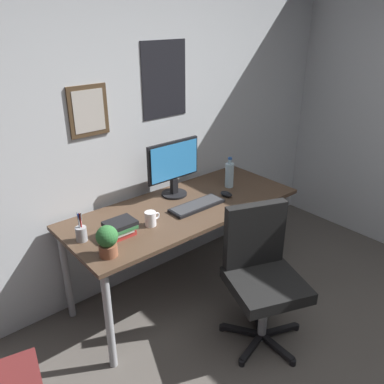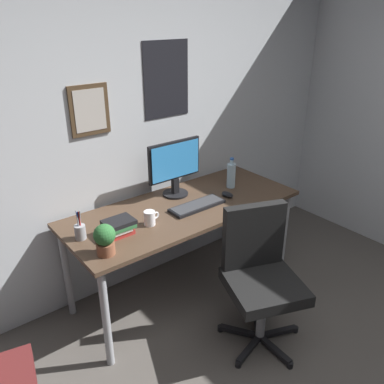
{
  "view_description": "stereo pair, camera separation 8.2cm",
  "coord_description": "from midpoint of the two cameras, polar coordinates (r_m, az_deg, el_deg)",
  "views": [
    {
      "loc": [
        -1.48,
        -0.35,
        2.08
      ],
      "look_at": [
        0.17,
        1.61,
        0.91
      ],
      "focal_mm": 37.33,
      "sensor_mm": 36.0,
      "label": 1
    },
    {
      "loc": [
        -1.42,
        -0.41,
        2.08
      ],
      "look_at": [
        0.17,
        1.61,
        0.91
      ],
      "focal_mm": 37.33,
      "sensor_mm": 36.0,
      "label": 2
    }
  ],
  "objects": [
    {
      "name": "monitor",
      "position": [
        3.05,
        -1.72,
        3.75
      ],
      "size": [
        0.46,
        0.2,
        0.43
      ],
      "color": "black",
      "rests_on": "desk"
    },
    {
      "name": "water_bottle",
      "position": [
        3.25,
        6.34,
        2.42
      ],
      "size": [
        0.07,
        0.07,
        0.25
      ],
      "color": "silver",
      "rests_on": "desk"
    },
    {
      "name": "potted_plant",
      "position": [
        2.39,
        -11.41,
        -6.55
      ],
      "size": [
        0.13,
        0.13,
        0.2
      ],
      "color": "brown",
      "rests_on": "desk"
    },
    {
      "name": "wall_back",
      "position": [
        3.02,
        -8.35,
        9.3
      ],
      "size": [
        4.4,
        0.1,
        2.6
      ],
      "color": "silver",
      "rests_on": "ground_plane"
    },
    {
      "name": "pen_cup",
      "position": [
        2.61,
        -14.83,
        -5.44
      ],
      "size": [
        0.07,
        0.07,
        0.2
      ],
      "color": "#9EA0A5",
      "rests_on": "desk"
    },
    {
      "name": "office_chair",
      "position": [
        2.7,
        10.51,
        -11.0
      ],
      "size": [
        0.6,
        0.6,
        0.95
      ],
      "color": "black",
      "rests_on": "ground_plane"
    },
    {
      "name": "coffee_mug_near",
      "position": [
        2.69,
        -5.17,
        -3.72
      ],
      "size": [
        0.11,
        0.08,
        0.1
      ],
      "color": "white",
      "rests_on": "desk"
    },
    {
      "name": "computer_mouse",
      "position": [
        3.11,
        5.83,
        -0.36
      ],
      "size": [
        0.06,
        0.11,
        0.04
      ],
      "color": "black",
      "rests_on": "desk"
    },
    {
      "name": "keyboard",
      "position": [
        2.93,
        1.53,
        -1.96
      ],
      "size": [
        0.43,
        0.15,
        0.03
      ],
      "color": "black",
      "rests_on": "desk"
    },
    {
      "name": "book_stack_left",
      "position": [
        2.61,
        -9.63,
        -5.02
      ],
      "size": [
        0.21,
        0.15,
        0.1
      ],
      "color": "#B22D28",
      "rests_on": "desk"
    },
    {
      "name": "desk",
      "position": [
        2.99,
        -0.4,
        -3.3
      ],
      "size": [
        1.78,
        0.73,
        0.76
      ],
      "color": "#4C3828",
      "rests_on": "ground_plane"
    }
  ]
}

